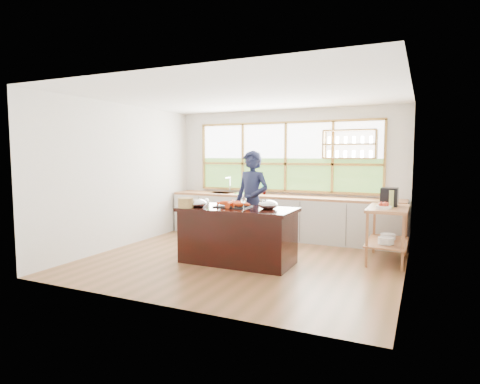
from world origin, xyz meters
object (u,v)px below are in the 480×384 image
Objects in this scene: cook at (252,202)px; island at (238,235)px; espresso_machine at (389,197)px; wicker_basket at (186,203)px.

island is at bearing -74.43° from cook.
espresso_machine is at bearing 29.46° from island.
wicker_basket is at bearing -150.92° from espresso_machine.
island is 7.44× the size of wicker_basket.
espresso_machine is at bearing 26.73° from cook.
wicker_basket is at bearing -155.37° from island.
wicker_basket is (-2.95, -1.58, -0.07)m from espresso_machine.
wicker_basket is (-0.76, -0.35, 0.53)m from island.
cook is 2.30m from espresso_machine.
island is 6.06× the size of espresso_machine.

